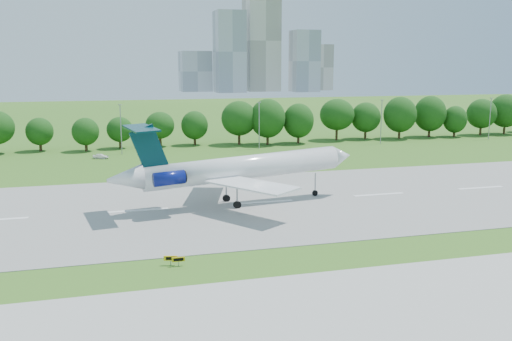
# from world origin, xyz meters

# --- Properties ---
(ground) EXTENTS (600.00, 600.00, 0.00)m
(ground) POSITION_xyz_m (0.00, 0.00, 0.00)
(ground) COLOR #2F6119
(ground) RESTS_ON ground
(runway) EXTENTS (400.00, 45.00, 0.08)m
(runway) POSITION_xyz_m (0.00, 25.00, 0.04)
(runway) COLOR gray
(runway) RESTS_ON ground
(taxiway) EXTENTS (400.00, 23.00, 0.08)m
(taxiway) POSITION_xyz_m (0.00, -18.00, 0.04)
(taxiway) COLOR #ADADA8
(taxiway) RESTS_ON ground
(tree_line) EXTENTS (288.40, 8.40, 10.40)m
(tree_line) POSITION_xyz_m (0.00, 92.00, 6.19)
(tree_line) COLOR #382314
(tree_line) RESTS_ON ground
(light_poles) EXTENTS (175.90, 0.25, 12.19)m
(light_poles) POSITION_xyz_m (-2.50, 82.00, 6.34)
(light_poles) COLOR gray
(light_poles) RESTS_ON ground
(skyline) EXTENTS (127.00, 52.00, 80.00)m
(skyline) POSITION_xyz_m (100.16, 390.61, 30.46)
(skyline) COLOR #B2B2B7
(skyline) RESTS_ON ground
(airliner) EXTENTS (40.76, 29.43, 13.31)m
(airliner) POSITION_xyz_m (-5.49, 24.71, 5.93)
(airliner) COLOR white
(airliner) RESTS_ON ground
(taxi_sign_left) EXTENTS (1.52, 0.55, 1.07)m
(taxi_sign_left) POSITION_xyz_m (-18.17, 0.04, 0.79)
(taxi_sign_left) COLOR gray
(taxi_sign_left) RESTS_ON ground
(taxi_sign_centre) EXTENTS (1.45, 0.23, 1.02)m
(taxi_sign_centre) POSITION_xyz_m (-17.39, -0.45, 0.75)
(taxi_sign_centre) COLOR gray
(taxi_sign_centre) RESTS_ON ground
(service_vehicle_b) EXTENTS (3.82, 2.59, 1.21)m
(service_vehicle_b) POSITION_xyz_m (-25.11, 76.42, 0.60)
(service_vehicle_b) COLOR white
(service_vehicle_b) RESTS_ON ground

